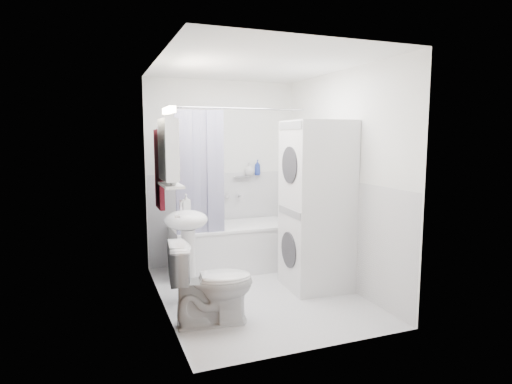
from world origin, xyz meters
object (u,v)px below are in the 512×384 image
object	(u,v)px
bathtub	(232,245)
washer_dryer	(316,205)
toilet	(211,283)
sink	(187,234)

from	to	relation	value
bathtub	washer_dryer	world-z (taller)	washer_dryer
toilet	bathtub	bearing A→B (deg)	-17.66
washer_dryer	sink	bearing A→B (deg)	-179.73
bathtub	toilet	bearing A→B (deg)	-114.20
washer_dryer	toilet	distance (m)	1.53
washer_dryer	toilet	xyz separation A→B (m)	(-1.34, -0.51, -0.55)
washer_dryer	toilet	world-z (taller)	washer_dryer
sink	washer_dryer	xyz separation A→B (m)	(1.43, -0.06, 0.22)
bathtub	sink	distance (m)	1.22
sink	toilet	bearing A→B (deg)	-80.55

